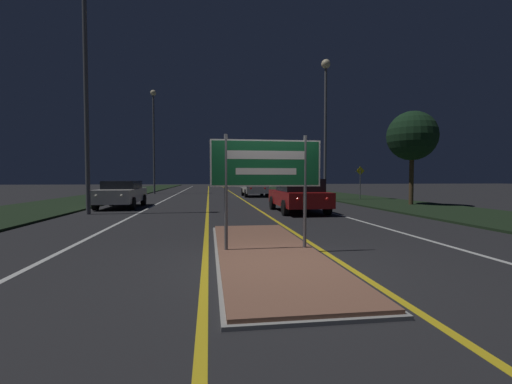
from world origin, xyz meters
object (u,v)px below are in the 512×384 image
(highway_sign, at_px, (266,168))
(car_approaching_0, at_px, (122,193))
(warning_sign, at_px, (360,179))
(streetlight_left_near, at_px, (86,72))
(car_receding_1, at_px, (254,187))
(streetlight_right_near, at_px, (326,103))
(car_receding_0, at_px, (298,195))
(streetlight_left_far, at_px, (154,126))

(highway_sign, height_order, car_approaching_0, highway_sign)
(warning_sign, bearing_deg, streetlight_left_near, -155.52)
(streetlight_left_near, height_order, car_receding_1, streetlight_left_near)
(streetlight_left_near, xyz_separation_m, warning_sign, (15.33, 6.98, -4.49))
(car_receding_1, height_order, warning_sign, warning_sign)
(streetlight_left_near, relative_size, streetlight_right_near, 1.05)
(highway_sign, xyz_separation_m, streetlight_left_near, (-6.21, 8.44, 4.20))
(highway_sign, xyz_separation_m, car_receding_0, (2.82, 8.10, -0.95))
(streetlight_left_near, bearing_deg, warning_sign, 24.48)
(highway_sign, bearing_deg, car_receding_1, 83.08)
(streetlight_left_near, relative_size, car_receding_1, 2.27)
(warning_sign, bearing_deg, car_receding_1, 138.30)
(highway_sign, height_order, car_receding_1, highway_sign)
(streetlight_left_near, relative_size, warning_sign, 4.40)
(streetlight_left_near, distance_m, warning_sign, 17.44)
(streetlight_left_far, xyz_separation_m, streetlight_right_near, (13.08, -12.25, -0.04))
(streetlight_left_far, bearing_deg, car_receding_1, -35.48)
(car_receding_1, bearing_deg, car_receding_0, -88.96)
(car_approaching_0, xyz_separation_m, warning_sign, (14.79, 3.63, 0.70))
(highway_sign, xyz_separation_m, car_approaching_0, (-5.67, 11.79, -1.00))
(streetlight_left_near, distance_m, car_approaching_0, 6.20)
(streetlight_left_near, height_order, warning_sign, streetlight_left_near)
(car_receding_0, bearing_deg, car_receding_1, 91.04)
(streetlight_right_near, distance_m, car_receding_1, 9.13)
(car_receding_1, relative_size, car_approaching_0, 0.97)
(streetlight_right_near, distance_m, car_receding_0, 10.07)
(streetlight_left_far, relative_size, car_receding_1, 2.31)
(streetlight_left_far, height_order, car_receding_0, streetlight_left_far)
(car_approaching_0, height_order, warning_sign, warning_sign)
(streetlight_left_far, bearing_deg, highway_sign, -76.88)
(highway_sign, height_order, streetlight_left_near, streetlight_left_near)
(streetlight_left_near, height_order, streetlight_right_near, streetlight_left_near)
(car_receding_1, bearing_deg, streetlight_left_near, -124.45)
(car_receding_0, bearing_deg, streetlight_left_far, 115.34)
(highway_sign, distance_m, streetlight_right_near, 17.47)
(car_receding_0, relative_size, car_approaching_0, 1.01)
(warning_sign, bearing_deg, streetlight_right_near, 179.53)
(streetlight_right_near, bearing_deg, car_approaching_0, -163.44)
(streetlight_right_near, bearing_deg, car_receding_0, -117.39)
(streetlight_left_near, xyz_separation_m, streetlight_left_far, (-0.25, 19.25, 0.64))
(streetlight_left_far, height_order, warning_sign, streetlight_left_far)
(car_receding_0, height_order, warning_sign, warning_sign)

